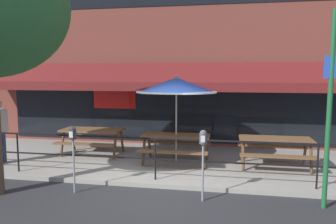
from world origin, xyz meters
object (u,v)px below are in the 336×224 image
object	(u,v)px
picnic_table_right	(275,144)
parking_meter_near	(73,139)
picnic_table_centre	(176,141)
parking_meter_far	(203,144)
picnic_table_left	(93,134)
patio_umbrella_centre	(176,86)
street_sign_pole	(329,109)

from	to	relation	value
picnic_table_right	parking_meter_near	world-z (taller)	parking_meter_near
picnic_table_centre	parking_meter_far	size ratio (longest dim) A/B	1.27
picnic_table_left	picnic_table_right	size ratio (longest dim) A/B	1.00
picnic_table_right	parking_meter_far	xyz separation A→B (m)	(-1.67, -2.29, 0.44)
picnic_table_left	parking_meter_near	distance (m)	2.91
patio_umbrella_centre	parking_meter_near	bearing A→B (deg)	-126.85
parking_meter_near	street_sign_pole	world-z (taller)	street_sign_pole
parking_meter_far	picnic_table_left	bearing A→B (deg)	141.62
picnic_table_right	street_sign_pole	bearing A→B (deg)	-75.03
picnic_table_left	parking_meter_far	distance (m)	4.44
picnic_table_right	patio_umbrella_centre	bearing A→B (deg)	178.25
picnic_table_left	street_sign_pole	size ratio (longest dim) A/B	0.49
picnic_table_centre	picnic_table_right	xyz separation A→B (m)	(2.57, 0.02, 0.00)
patio_umbrella_centre	parking_meter_far	world-z (taller)	patio_umbrella_centre
picnic_table_centre	parking_meter_near	world-z (taller)	parking_meter_near
picnic_table_left	street_sign_pole	xyz separation A→B (m)	(5.73, -2.67, 1.17)
picnic_table_centre	picnic_table_right	distance (m)	2.57
street_sign_pole	picnic_table_centre	bearing A→B (deg)	145.09
patio_umbrella_centre	picnic_table_left	bearing A→B (deg)	171.79
picnic_table_centre	picnic_table_right	world-z (taller)	same
patio_umbrella_centre	parking_meter_near	distance (m)	3.17
picnic_table_centre	picnic_table_left	bearing A→B (deg)	169.66
parking_meter_near	street_sign_pole	size ratio (longest dim) A/B	0.39
parking_meter_near	parking_meter_far	xyz separation A→B (m)	(2.70, 0.03, 0.00)
picnic_table_right	patio_umbrella_centre	xyz separation A→B (m)	(-2.57, 0.08, 1.47)
picnic_table_centre	patio_umbrella_centre	xyz separation A→B (m)	(-0.00, 0.10, 1.47)
picnic_table_left	parking_meter_far	size ratio (longest dim) A/B	1.27
picnic_table_centre	street_sign_pole	world-z (taller)	street_sign_pole
patio_umbrella_centre	parking_meter_near	world-z (taller)	patio_umbrella_centre
picnic_table_left	patio_umbrella_centre	bearing A→B (deg)	-8.21
picnic_table_left	street_sign_pole	world-z (taller)	street_sign_pole
picnic_table_right	patio_umbrella_centre	world-z (taller)	patio_umbrella_centre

